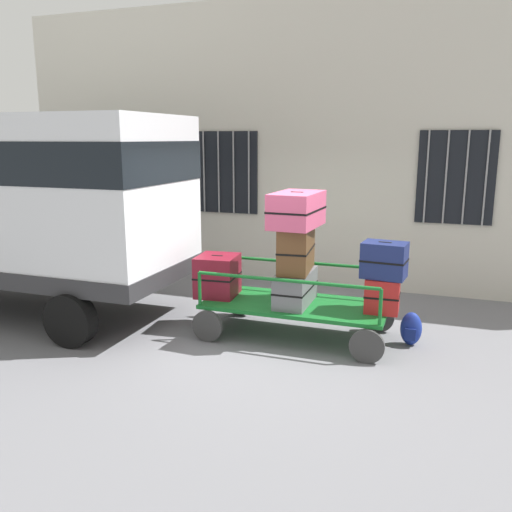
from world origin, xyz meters
The scene contains 12 objects.
ground_plane centered at (0.00, 0.00, 0.00)m, with size 40.00×40.00×0.00m, color slate.
building_wall centered at (0.00, 2.88, 2.50)m, with size 12.00×0.38×5.00m.
van centered at (-3.91, -0.22, 1.79)m, with size 4.97×2.18×2.93m.
luggage_cart centered at (0.28, 0.06, 0.39)m, with size 2.50×1.20×0.47m.
cart_railing centered at (0.28, 0.06, 0.85)m, with size 2.38×1.06×0.46m.
suitcase_left_bottom centered at (-0.84, 0.05, 0.75)m, with size 0.59×0.64×0.57m.
suitcase_midleft_bottom centered at (0.28, 0.04, 0.69)m, with size 0.42×0.86×0.45m.
suitcase_midleft_middle centered at (0.28, 0.06, 1.21)m, with size 0.46×0.83×0.59m.
suitcase_midleft_top centered at (0.28, 0.05, 1.73)m, with size 0.59×0.93×0.45m.
suitcase_center_bottom centered at (1.41, 0.08, 0.69)m, with size 0.44×0.40×0.44m.
suitcase_center_middle centered at (1.41, 0.10, 1.14)m, with size 0.58×0.44×0.45m.
backpack centered at (1.78, 0.27, 0.22)m, with size 0.27×0.22×0.44m.
Camera 1 is at (2.10, -6.58, 2.62)m, focal length 37.65 mm.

